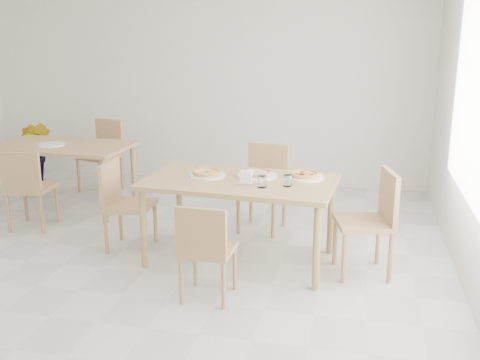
% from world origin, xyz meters
% --- Properties ---
extents(main_table, '(1.70, 1.06, 0.75)m').
position_xyz_m(main_table, '(1.13, 0.87, 0.68)').
color(main_table, tan).
rests_on(main_table, ground).
extents(chair_south, '(0.40, 0.40, 0.78)m').
position_xyz_m(chair_south, '(1.04, 0.05, 0.45)').
color(chair_south, tan).
rests_on(chair_south, ground).
extents(chair_north, '(0.49, 0.49, 0.87)m').
position_xyz_m(chair_north, '(1.19, 1.76, 0.51)').
color(chair_north, tan).
rests_on(chair_north, ground).
extents(chair_west, '(0.43, 0.43, 0.84)m').
position_xyz_m(chair_west, '(-0.01, 0.93, 0.49)').
color(chair_west, tan).
rests_on(chair_west, ground).
extents(chair_east, '(0.54, 0.54, 0.90)m').
position_xyz_m(chair_east, '(2.28, 0.84, 0.52)').
color(chair_east, tan).
rests_on(chair_east, ground).
extents(plate_margherita, '(0.32, 0.32, 0.02)m').
position_xyz_m(plate_margherita, '(0.82, 0.93, 0.76)').
color(plate_margherita, white).
rests_on(plate_margherita, main_table).
extents(plate_mushroom, '(0.35, 0.35, 0.02)m').
position_xyz_m(plate_mushroom, '(1.26, 1.01, 0.76)').
color(plate_mushroom, white).
rests_on(plate_mushroom, main_table).
extents(plate_pepperoni, '(0.34, 0.34, 0.02)m').
position_xyz_m(plate_pepperoni, '(1.67, 1.05, 0.76)').
color(plate_pepperoni, white).
rests_on(plate_pepperoni, main_table).
extents(pizza_margherita, '(0.30, 0.30, 0.03)m').
position_xyz_m(pizza_margherita, '(0.82, 0.93, 0.78)').
color(pizza_margherita, '#EDC76F').
rests_on(pizza_margherita, plate_margherita).
extents(pizza_mushroom, '(0.31, 0.31, 0.03)m').
position_xyz_m(pizza_mushroom, '(1.26, 1.01, 0.78)').
color(pizza_mushroom, '#EDC76F').
rests_on(pizza_mushroom, plate_mushroom).
extents(pizza_pepperoni, '(0.33, 0.33, 0.03)m').
position_xyz_m(pizza_pepperoni, '(1.67, 1.05, 0.78)').
color(pizza_pepperoni, '#EDC76F').
rests_on(pizza_pepperoni, plate_pepperoni).
extents(tumbler_a, '(0.07, 0.07, 0.10)m').
position_xyz_m(tumbler_a, '(1.56, 0.75, 0.80)').
color(tumbler_a, white).
rests_on(tumbler_a, main_table).
extents(tumbler_b, '(0.07, 0.07, 0.10)m').
position_xyz_m(tumbler_b, '(1.36, 0.67, 0.80)').
color(tumbler_b, white).
rests_on(tumbler_b, main_table).
extents(napkin_holder, '(0.11, 0.06, 0.12)m').
position_xyz_m(napkin_holder, '(1.21, 0.72, 0.81)').
color(napkin_holder, silver).
rests_on(napkin_holder, main_table).
extents(fork_a, '(0.06, 0.16, 0.01)m').
position_xyz_m(fork_a, '(0.71, 0.65, 0.75)').
color(fork_a, silver).
rests_on(fork_a, main_table).
extents(fork_b, '(0.05, 0.19, 0.01)m').
position_xyz_m(fork_b, '(0.63, 1.26, 0.75)').
color(fork_b, silver).
rests_on(fork_b, main_table).
extents(second_table, '(1.54, 0.92, 0.75)m').
position_xyz_m(second_table, '(-1.16, 1.93, 0.67)').
color(second_table, tan).
rests_on(second_table, ground).
extents(chair_back_s, '(0.45, 0.45, 0.84)m').
position_xyz_m(chair_back_s, '(-1.15, 1.18, 0.49)').
color(chair_back_s, tan).
rests_on(chair_back_s, ground).
extents(chair_back_n, '(0.56, 0.56, 0.90)m').
position_xyz_m(chair_back_n, '(-1.06, 2.75, 0.52)').
color(chair_back_n, tan).
rests_on(chair_back_n, ground).
extents(plate_empty, '(0.30, 0.30, 0.02)m').
position_xyz_m(plate_empty, '(-1.26, 1.86, 0.76)').
color(plate_empty, white).
rests_on(plate_empty, second_table).
extents(potted_plant, '(0.52, 0.45, 0.84)m').
position_xyz_m(potted_plant, '(-2.07, 2.78, 0.42)').
color(potted_plant, '#1F6823').
rests_on(potted_plant, ground).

